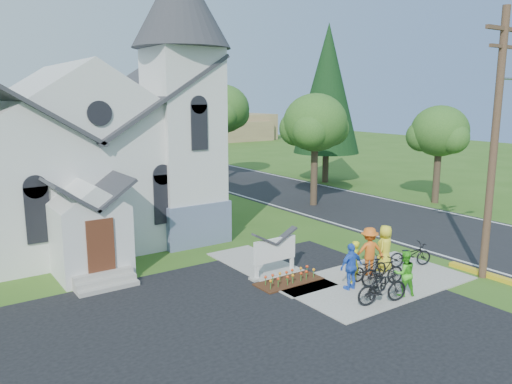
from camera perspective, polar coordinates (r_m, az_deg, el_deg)
ground at (r=18.22m, az=11.42°, el=-11.50°), size 120.00×120.00×0.00m
road at (r=35.34m, az=5.21°, el=-0.31°), size 8.00×90.00×0.02m
sidewalk at (r=19.56m, az=13.45°, el=-9.91°), size 7.00×4.00×0.05m
church at (r=25.02m, az=-18.97°, el=6.61°), size 12.35×12.00×13.00m
church_sign at (r=19.36m, az=2.16°, el=-6.68°), size 2.20×0.40×1.70m
flower_bed at (r=19.02m, az=3.79°, el=-10.20°), size 2.60×1.10×0.07m
utility_pole at (r=20.37m, az=25.72°, el=5.69°), size 3.45×0.28×10.00m
tree_road_near at (r=31.45m, az=6.79°, el=7.82°), size 4.00×4.00×7.05m
tree_road_mid at (r=41.44m, az=-3.85°, el=9.41°), size 4.40×4.40×7.80m
tree_road_far at (r=34.05m, az=20.26°, el=6.49°), size 3.60×3.60×6.30m
conifer at (r=40.22m, az=8.18°, el=11.57°), size 5.20×5.20×12.40m
distant_hills at (r=69.81m, az=-21.83°, el=6.32°), size 61.00×10.00×5.60m
cyclist_0 at (r=19.02m, az=11.12°, el=-7.80°), size 0.68×0.58×1.58m
bike_0 at (r=18.09m, az=13.77°, el=-10.18°), size 1.67×1.08×0.83m
cyclist_1 at (r=18.20m, az=16.60°, el=-8.89°), size 0.96×0.88×1.61m
bike_1 at (r=17.40m, az=14.23°, el=-10.54°), size 1.96×0.98×1.13m
cyclist_2 at (r=18.31m, az=10.82°, el=-8.35°), size 1.00×0.43×1.70m
bike_2 at (r=19.52m, az=12.82°, el=-8.45°), size 1.74×0.69×0.90m
cyclist_3 at (r=19.86m, az=12.80°, el=-6.60°), size 1.40×1.14×1.88m
bike_3 at (r=18.99m, az=14.27°, el=-8.80°), size 1.83×0.94×1.06m
cyclist_4 at (r=20.45m, az=14.54°, el=-6.22°), size 1.05×0.87×1.85m
bike_4 at (r=21.34m, az=17.21°, el=-6.86°), size 1.98×1.23×0.98m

